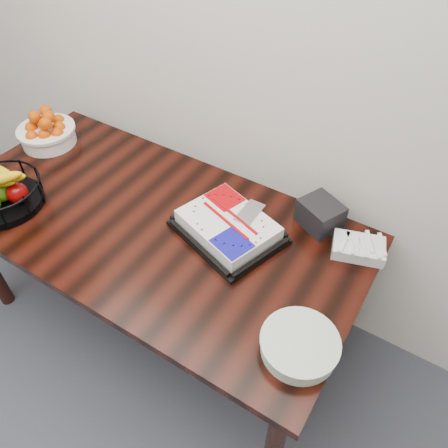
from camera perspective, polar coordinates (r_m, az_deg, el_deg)
The scene contains 7 objects.
table at distance 1.91m, azimuth -9.51°, elevation -1.26°, with size 1.80×0.90×0.75m.
cake_tray at distance 1.73m, azimuth 0.54°, elevation -0.36°, with size 0.49×0.43×0.08m.
tangerine_bowl at distance 2.37m, azimuth -22.23°, elevation 11.33°, with size 0.28×0.28×0.18m.
fruit_basket at distance 2.06m, azimuth -27.14°, elevation 3.78°, with size 0.34×0.34×0.18m.
plate_stack at distance 1.45m, azimuth 9.81°, elevation -15.36°, with size 0.25×0.25×0.06m.
fork_bag at distance 1.75m, azimuth 17.16°, elevation -2.96°, with size 0.22×0.18×0.06m.
napkin_box at distance 1.80m, azimuth 12.45°, elevation 1.23°, with size 0.16×0.14×0.11m, color black.
Camera 1 is at (0.95, 1.07, 2.03)m, focal length 35.00 mm.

